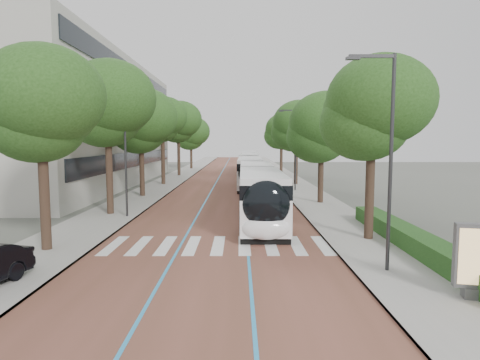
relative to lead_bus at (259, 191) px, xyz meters
The scene contains 21 objects.
ground 9.87m from the lead_bus, 105.07° to the right, with size 160.00×160.00×0.00m, color #51544C.
road 30.75m from the lead_bus, 94.73° to the left, with size 11.00×140.00×0.02m, color brown.
sidewalk_left 32.24m from the lead_bus, 108.15° to the left, with size 4.00×140.00×0.12m, color #9B9893.
sidewalk_right 31.04m from the lead_bus, 80.78° to the left, with size 4.00×140.00×0.12m, color #9B9893.
kerb_left 31.70m from the lead_bus, 104.88° to the left, with size 0.20×140.00×0.14m, color gray.
kerb_right 30.79m from the lead_bus, 84.27° to the left, with size 0.20×140.00×0.14m, color gray.
zebra_crossing 8.86m from the lead_bus, 105.51° to the right, with size 10.55×3.60×0.01m.
lane_line_left 30.92m from the lead_bus, 97.69° to the left, with size 0.12×126.00×0.01m, color #288CC9.
lane_line_right 30.66m from the lead_bus, 91.74° to the left, with size 0.12×126.00×0.01m, color #288CC9.
office_building 29.31m from the lead_bus, 139.79° to the left, with size 18.11×40.00×14.00m.
hedge 11.52m from the lead_bus, 55.05° to the right, with size 1.20×14.00×0.80m, color #173C15.
streetlight_near 13.44m from the lead_bus, 71.75° to the right, with size 1.82×0.20×8.00m.
streetlight_far 13.63m from the lead_bus, 72.02° to the left, with size 1.82×0.20×8.00m.
lamp_post_left 9.09m from the lead_bus, behind, with size 0.14×0.14×8.00m, color #2D2D2F.
trees_left 21.54m from the lead_bus, 118.68° to the left, with size 6.28×60.71×10.14m.
trees_right 15.39m from the lead_bus, 69.40° to the left, with size 6.04×47.38×9.05m.
lead_bus is the anchor object (origin of this frame).
bus_queued_0 15.64m from the lead_bus, 90.70° to the left, with size 2.76×12.44×3.20m.
bus_queued_1 29.77m from the lead_bus, 89.76° to the left, with size 3.13×12.51×3.20m.
bus_queued_2 42.62m from the lead_bus, 89.48° to the left, with size 3.13×12.51×3.20m.
ad_panel 16.25m from the lead_bus, 68.76° to the right, with size 1.17×0.53×2.35m.
Camera 1 is at (1.20, -17.75, 4.96)m, focal length 30.00 mm.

